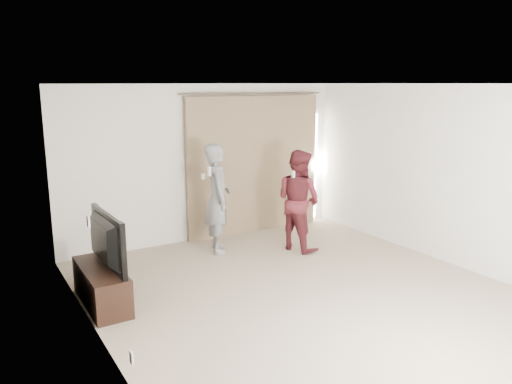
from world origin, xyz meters
TOP-DOWN VIEW (x-y plane):
  - floor at (0.00, 0.00)m, footprint 5.50×5.50m
  - wall_back at (0.00, 2.75)m, footprint 5.00×0.04m
  - wall_left at (-2.50, -0.00)m, footprint 0.04×5.50m
  - ceiling at (0.00, 0.00)m, footprint 5.00×5.50m
  - curtain at (0.91, 2.68)m, footprint 2.80×0.11m
  - tv_console at (-2.27, 0.98)m, footprint 0.41×1.20m
  - tv at (-2.27, 0.98)m, footprint 0.18×1.15m
  - scratching_post at (-2.02, 1.90)m, footprint 0.39×0.39m
  - person_man at (-0.18, 2.00)m, footprint 0.60×0.73m
  - person_woman at (0.97, 1.45)m, footprint 0.77×0.90m

SIDE VIEW (x-z plane):
  - floor at x=0.00m, z-range 0.00..0.00m
  - scratching_post at x=-2.02m, z-range -0.05..0.47m
  - tv_console at x=-2.27m, z-range 0.00..0.46m
  - tv at x=-2.27m, z-range 0.46..1.12m
  - person_woman at x=0.97m, z-range 0.00..1.60m
  - person_man at x=-0.18m, z-range 0.00..1.72m
  - curtain at x=0.91m, z-range -0.02..2.43m
  - wall_left at x=-2.50m, z-range 0.00..2.60m
  - wall_back at x=0.00m, z-range 0.00..2.60m
  - ceiling at x=0.00m, z-range 2.60..2.60m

